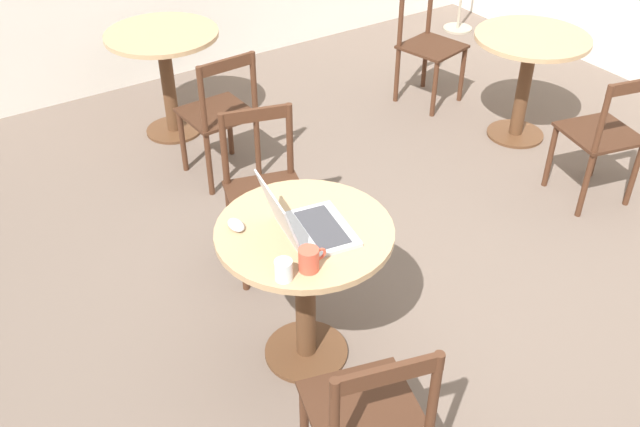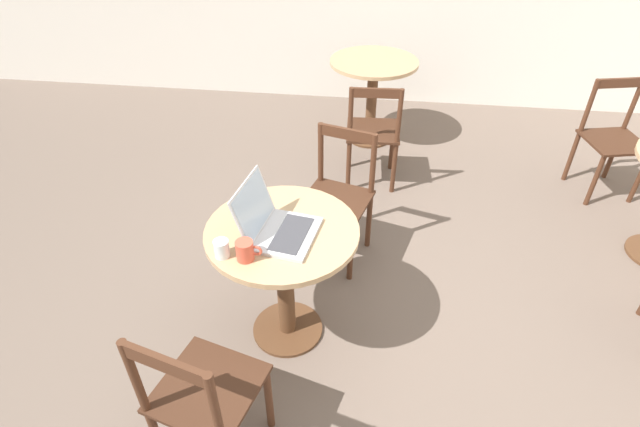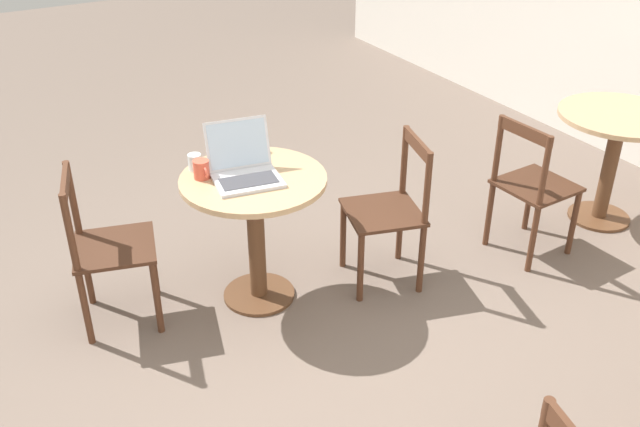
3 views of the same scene
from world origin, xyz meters
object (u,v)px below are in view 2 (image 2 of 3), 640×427
at_px(cafe_table_far, 373,81).
at_px(cafe_table_near, 284,257).
at_px(mug, 245,251).
at_px(chair_near_back, 338,198).
at_px(chair_mid_back, 611,139).
at_px(chair_near_front, 203,397).
at_px(mouse, 243,203).
at_px(drinking_glass, 222,249).
at_px(chair_far_front, 373,134).
at_px(laptop, 277,225).

bearing_deg(cafe_table_far, cafe_table_near, -98.47).
bearing_deg(mug, chair_near_back, 71.07).
bearing_deg(chair_near_back, chair_mid_back, 27.54).
distance_m(chair_near_front, mouse, 0.97).
relative_size(mouse, mug, 0.83).
bearing_deg(chair_near_back, drinking_glass, -114.87).
bearing_deg(cafe_table_near, mouse, 145.33).
distance_m(chair_far_front, drinking_glass, 1.97).
bearing_deg(cafe_table_far, mug, -100.33).
distance_m(laptop, mug, 0.22).
height_order(cafe_table_near, chair_near_front, chair_near_front).
relative_size(cafe_table_near, drinking_glass, 8.87).
bearing_deg(drinking_glass, cafe_table_far, 77.25).
distance_m(cafe_table_near, mouse, 0.35).
distance_m(cafe_table_near, drinking_glass, 0.39).
bearing_deg(mouse, drinking_glass, -89.53).
height_order(chair_near_front, chair_far_front, same).
relative_size(cafe_table_near, chair_mid_back, 0.88).
xyz_separation_m(chair_near_front, mouse, (-0.03, 0.91, 0.32)).
relative_size(cafe_table_near, laptop, 1.97).
xyz_separation_m(chair_far_front, laptop, (-0.41, -1.65, 0.36)).
bearing_deg(mug, drinking_glass, 176.83).
bearing_deg(chair_near_back, chair_far_front, 78.40).
bearing_deg(chair_far_front, cafe_table_near, -103.57).
distance_m(mug, drinking_glass, 0.11).
bearing_deg(chair_far_front, chair_near_back, -101.60).
height_order(mouse, mug, mug).
relative_size(chair_near_back, chair_far_front, 1.00).
xyz_separation_m(cafe_table_far, mug, (-0.47, -2.58, 0.23)).
distance_m(cafe_table_far, laptop, 2.43).
xyz_separation_m(chair_far_front, mug, (-0.51, -1.84, 0.36)).
distance_m(mouse, mug, 0.41).
height_order(cafe_table_far, chair_mid_back, chair_mid_back).
bearing_deg(mug, laptop, 61.50).
relative_size(chair_near_back, laptop, 2.24).
relative_size(cafe_table_near, chair_near_back, 0.88).
bearing_deg(cafe_table_far, drinking_glass, -102.75).
height_order(mouse, drinking_glass, drinking_glass).
relative_size(chair_far_front, mouse, 8.66).
height_order(cafe_table_near, chair_far_front, chair_far_front).
height_order(cafe_table_near, chair_mid_back, chair_mid_back).
bearing_deg(chair_near_front, drinking_glass, 93.26).
distance_m(chair_near_front, drinking_glass, 0.63).
bearing_deg(chair_near_front, chair_mid_back, 46.33).
relative_size(chair_far_front, laptop, 2.24).
bearing_deg(chair_far_front, mouse, -113.30).
relative_size(cafe_table_far, mug, 6.29).
relative_size(cafe_table_far, chair_near_back, 0.88).
bearing_deg(drinking_glass, laptop, 40.53).
distance_m(chair_mid_back, drinking_glass, 3.15).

